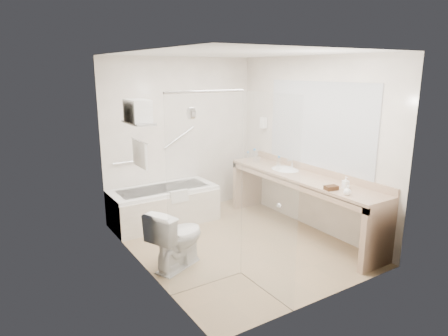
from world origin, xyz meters
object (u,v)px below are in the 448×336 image
bathtub (164,205)px  amenity_basket (331,188)px  vanity_counter (301,190)px  water_bottle_left (279,163)px  toilet (177,238)px

bathtub → amenity_basket: size_ratio=9.94×
vanity_counter → water_bottle_left: bearing=92.6°
bathtub → amenity_basket: 2.57m
water_bottle_left → toilet: bearing=-165.8°
bathtub → toilet: bearing=-107.9°
bathtub → vanity_counter: bearing=-42.4°
bathtub → toilet: toilet is taller
vanity_counter → water_bottle_left: 0.57m
water_bottle_left → amenity_basket: bearing=-97.4°
vanity_counter → bathtub: bearing=137.6°
bathtub → amenity_basket: bearing=-57.3°
bathtub → water_bottle_left: size_ratio=8.26×
toilet → bathtub: bearing=-41.8°
vanity_counter → water_bottle_left: size_ratio=13.95×
vanity_counter → amenity_basket: (-0.18, -0.71, 0.24)m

